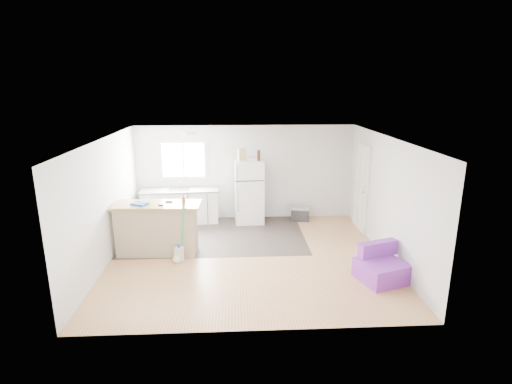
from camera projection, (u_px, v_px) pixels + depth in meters
room at (249, 200)px, 7.76m from camera, size 5.51×5.01×2.41m
vinyl_zone at (216, 235)px, 9.24m from camera, size 4.05×2.50×0.00m
window at (183, 160)px, 9.99m from camera, size 1.18×0.06×0.98m
interior_door at (361, 187)px, 9.44m from camera, size 0.11×0.92×2.10m
ceiling_fixture at (191, 133)px, 8.55m from camera, size 0.30×0.30×0.07m
kitchen_cabinets at (180, 206)px, 10.00m from camera, size 1.95×0.72×1.12m
peninsula at (157, 228)px, 8.15m from camera, size 1.75×0.73×1.06m
refrigerator at (249, 191)px, 9.95m from camera, size 0.73×0.70×1.59m
cooler at (300, 213)px, 10.21m from camera, size 0.53×0.41×0.36m
purple_seat at (381, 267)px, 7.10m from camera, size 0.95×0.94×0.63m
cleaner_jug at (179, 254)px, 7.84m from camera, size 0.18×0.15×0.35m
mop at (178, 251)px, 7.78m from camera, size 0.30×0.39×1.42m
red_cup at (184, 200)px, 8.07m from camera, size 0.10×0.10×0.12m
blue_tray at (140, 204)px, 7.94m from camera, size 0.36×0.33×0.04m
tool_a at (169, 201)px, 8.11m from camera, size 0.15×0.07×0.03m
tool_b at (161, 205)px, 7.88m from camera, size 0.11×0.08×0.03m
cardboard_box at (242, 154)px, 9.63m from camera, size 0.22×0.17×0.30m
bottle_left at (259, 156)px, 9.62m from camera, size 0.09×0.09×0.25m
bottle_right at (259, 155)px, 9.70m from camera, size 0.07×0.07×0.25m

